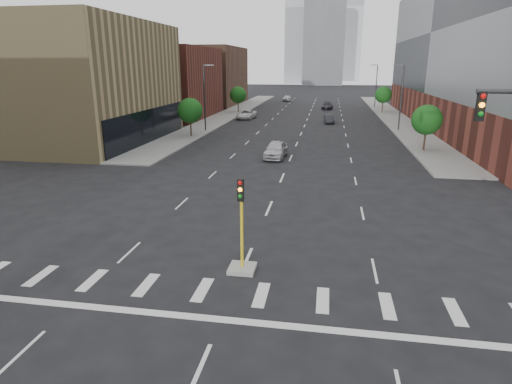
% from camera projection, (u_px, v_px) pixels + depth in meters
% --- Properties ---
extents(sidewalk_left_far, '(5.00, 92.00, 0.15)m').
position_uv_depth(sidewalk_left_far, '(232.00, 113.00, 83.40)').
color(sidewalk_left_far, gray).
rests_on(sidewalk_left_far, ground).
extents(sidewalk_right_far, '(5.00, 92.00, 0.15)m').
position_uv_depth(sidewalk_right_far, '(391.00, 116.00, 78.64)').
color(sidewalk_right_far, gray).
rests_on(sidewalk_right_far, ground).
extents(building_left_mid, '(20.00, 24.00, 14.00)m').
position_uv_depth(building_left_mid, '(68.00, 83.00, 51.28)').
color(building_left_mid, '#9B8557').
rests_on(building_left_mid, ground).
extents(building_left_far_a, '(20.00, 22.00, 12.00)m').
position_uv_depth(building_left_far_a, '(153.00, 83.00, 76.13)').
color(building_left_far_a, brown).
rests_on(building_left_far_a, ground).
extents(building_left_far_b, '(20.00, 24.00, 13.00)m').
position_uv_depth(building_left_far_b, '(197.00, 76.00, 100.56)').
color(building_left_far_b, brown).
rests_on(building_left_far_b, ground).
extents(tower_left, '(22.00, 22.00, 70.00)m').
position_uv_depth(tower_left, '(310.00, 10.00, 210.26)').
color(tower_left, '#B2B7BC').
rests_on(tower_left, ground).
extents(tower_right, '(20.00, 20.00, 80.00)m').
position_uv_depth(tower_right, '(345.00, 8.00, 243.77)').
color(tower_right, '#B2B7BC').
rests_on(tower_right, ground).
extents(tower_mid, '(18.00, 18.00, 44.00)m').
position_uv_depth(tower_mid, '(324.00, 35.00, 193.81)').
color(tower_mid, slate).
rests_on(tower_mid, ground).
extents(median_traffic_signal, '(1.20, 1.20, 4.40)m').
position_uv_depth(median_traffic_signal, '(242.00, 251.00, 19.31)').
color(median_traffic_signal, '#999993').
rests_on(median_traffic_signal, ground).
extents(streetlight_right_a, '(1.60, 0.22, 9.07)m').
position_uv_depth(streetlight_right_a, '(401.00, 95.00, 59.52)').
color(streetlight_right_a, '#2D2D30').
rests_on(streetlight_right_a, ground).
extents(streetlight_right_b, '(1.60, 0.22, 9.07)m').
position_uv_depth(streetlight_right_b, '(376.00, 84.00, 92.60)').
color(streetlight_right_b, '#2D2D30').
rests_on(streetlight_right_b, ground).
extents(streetlight_left, '(1.60, 0.22, 9.07)m').
position_uv_depth(streetlight_left, '(205.00, 95.00, 59.06)').
color(streetlight_left, '#2D2D30').
rests_on(streetlight_left, ground).
extents(tree_left_near, '(3.20, 3.20, 4.85)m').
position_uv_depth(tree_left_near, '(190.00, 111.00, 54.89)').
color(tree_left_near, '#382619').
rests_on(tree_left_near, ground).
extents(tree_left_far, '(3.20, 3.20, 4.85)m').
position_uv_depth(tree_left_far, '(238.00, 95.00, 83.24)').
color(tree_left_far, '#382619').
rests_on(tree_left_far, ground).
extents(tree_right_near, '(3.20, 3.20, 4.85)m').
position_uv_depth(tree_right_near, '(427.00, 120.00, 45.72)').
color(tree_right_near, '#382619').
rests_on(tree_right_near, ground).
extents(tree_right_far, '(3.20, 3.20, 4.85)m').
position_uv_depth(tree_right_far, '(383.00, 95.00, 83.52)').
color(tree_right_far, '#382619').
rests_on(tree_right_far, ground).
extents(car_near_left, '(2.25, 5.05, 1.69)m').
position_uv_depth(car_near_left, '(276.00, 150.00, 43.10)').
color(car_near_left, '#AFAFB4').
rests_on(car_near_left, ground).
extents(car_mid_right, '(1.74, 4.13, 1.33)m').
position_uv_depth(car_mid_right, '(329.00, 119.00, 68.68)').
color(car_mid_right, '#222328').
rests_on(car_mid_right, ground).
extents(car_far_left, '(3.13, 5.81, 1.55)m').
position_uv_depth(car_far_left, '(246.00, 114.00, 74.16)').
color(car_far_left, silver).
rests_on(car_far_left, ground).
extents(car_deep_right, '(2.47, 5.25, 1.48)m').
position_uv_depth(car_deep_right, '(327.00, 106.00, 89.99)').
color(car_deep_right, black).
rests_on(car_deep_right, ground).
extents(car_distant, '(2.14, 4.61, 1.53)m').
position_uv_depth(car_distant, '(287.00, 98.00, 110.24)').
color(car_distant, silver).
rests_on(car_distant, ground).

